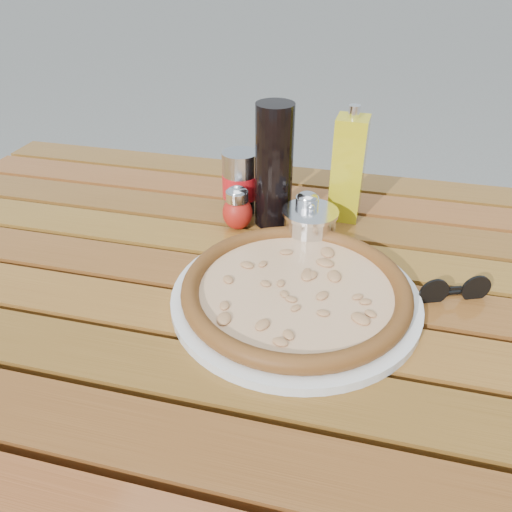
% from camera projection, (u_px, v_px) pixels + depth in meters
% --- Properties ---
extents(table, '(1.40, 0.90, 0.75)m').
position_uv_depth(table, '(253.00, 316.00, 0.82)').
color(table, '#381F0C').
rests_on(table, ground).
extents(plate, '(0.47, 0.47, 0.01)m').
position_uv_depth(plate, '(295.00, 297.00, 0.73)').
color(plate, silver).
rests_on(plate, table).
extents(pizza, '(0.40, 0.40, 0.03)m').
position_uv_depth(pizza, '(296.00, 289.00, 0.72)').
color(pizza, beige).
rests_on(pizza, plate).
extents(pepper_shaker, '(0.06, 0.06, 0.08)m').
position_uv_depth(pepper_shaker, '(237.00, 209.00, 0.89)').
color(pepper_shaker, red).
rests_on(pepper_shaker, table).
extents(oregano_shaker, '(0.06, 0.06, 0.08)m').
position_uv_depth(oregano_shaker, '(306.00, 215.00, 0.87)').
color(oregano_shaker, '#363E19').
rests_on(oregano_shaker, table).
extents(dark_bottle, '(0.08, 0.08, 0.22)m').
position_uv_depth(dark_bottle, '(274.00, 167.00, 0.87)').
color(dark_bottle, black).
rests_on(dark_bottle, table).
extents(soda_can, '(0.08, 0.08, 0.12)m').
position_uv_depth(soda_can, '(240.00, 184.00, 0.93)').
color(soda_can, '#BCBCC1').
rests_on(soda_can, table).
extents(olive_oil_cruet, '(0.06, 0.06, 0.21)m').
position_uv_depth(olive_oil_cruet, '(348.00, 169.00, 0.89)').
color(olive_oil_cruet, gold).
rests_on(olive_oil_cruet, table).
extents(parmesan_tin, '(0.11, 0.11, 0.07)m').
position_uv_depth(parmesan_tin, '(310.00, 225.00, 0.86)').
color(parmesan_tin, silver).
rests_on(parmesan_tin, table).
extents(sunglasses, '(0.11, 0.06, 0.04)m').
position_uv_depth(sunglasses, '(454.00, 291.00, 0.72)').
color(sunglasses, black).
rests_on(sunglasses, table).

